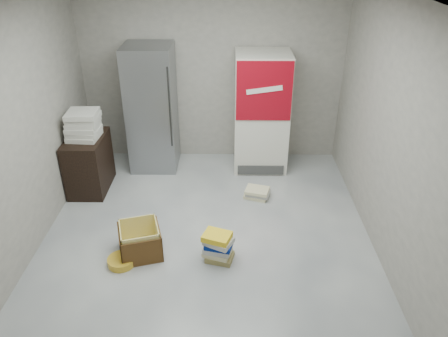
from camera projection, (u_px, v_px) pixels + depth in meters
ground at (206, 250)px, 5.16m from camera, size 5.00×5.00×0.00m
room_shell at (202, 107)px, 4.29m from camera, size 4.04×5.04×2.82m
steel_fridge at (152, 109)px, 6.57m from camera, size 0.70×0.72×1.90m
coke_cooler at (261, 112)px, 6.57m from camera, size 0.80×0.73×1.80m
wood_shelf at (89, 163)px, 6.21m from camera, size 0.50×0.80×0.80m
supply_box_stack at (83, 125)px, 5.92m from camera, size 0.44×0.43×0.39m
phonebook_stack_main at (218, 246)px, 4.93m from camera, size 0.38×0.36×0.37m
phonebook_stack_side at (257, 193)px, 6.14m from camera, size 0.40×0.36×0.14m
cardboard_box at (140, 242)px, 5.04m from camera, size 0.58×0.58×0.38m
bucket_lid at (121, 261)px, 4.93m from camera, size 0.38×0.38×0.08m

